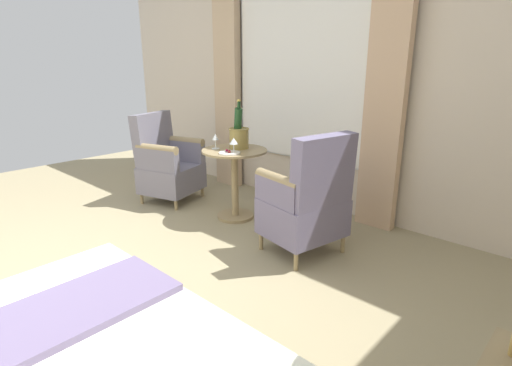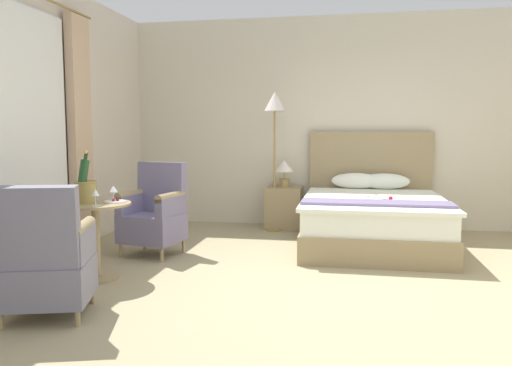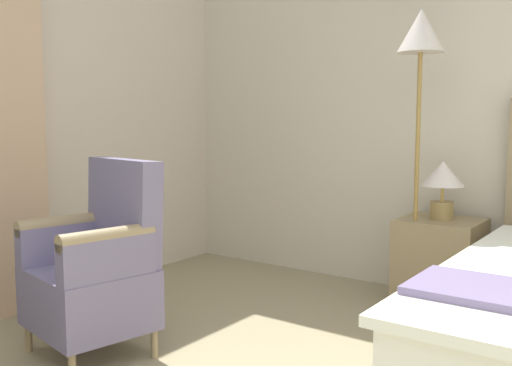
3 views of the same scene
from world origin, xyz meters
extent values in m
plane|color=#9B8E6C|center=(0.00, 0.00, 0.00)|extent=(7.49, 7.49, 0.00)
cube|color=beige|center=(-3.05, 0.00, 1.47)|extent=(0.12, 5.91, 2.93)
cube|color=white|center=(-2.97, 0.00, 1.51)|extent=(0.02, 1.65, 2.05)
cube|color=white|center=(-2.94, 0.00, 1.51)|extent=(0.02, 1.57, 2.01)
cube|color=#CEAA87|center=(-2.89, 1.01, 1.30)|extent=(0.10, 0.36, 2.61)
cube|color=#C8AB89|center=(-2.89, -1.01, 1.30)|extent=(0.10, 0.36, 2.61)
cylinder|color=#96815A|center=(-2.13, -0.12, 0.01)|extent=(0.36, 0.36, 0.03)
cylinder|color=#96815A|center=(-2.13, -0.12, 0.34)|extent=(0.07, 0.07, 0.68)
cylinder|color=#96815A|center=(-2.13, -0.12, 0.69)|extent=(0.63, 0.63, 0.02)
cylinder|color=olive|center=(-2.21, -0.13, 0.79)|extent=(0.19, 0.19, 0.19)
torus|color=olive|center=(-2.21, -0.13, 0.89)|extent=(0.20, 0.20, 0.02)
cylinder|color=white|center=(-2.21, -0.13, 0.87)|extent=(0.16, 0.16, 0.03)
cylinder|color=#1E4723|center=(-2.22, -0.15, 0.94)|extent=(0.10, 0.13, 0.30)
cylinder|color=#193D1E|center=(-2.20, -0.12, 1.12)|extent=(0.04, 0.04, 0.08)
sphere|color=gold|center=(-2.20, -0.12, 1.15)|extent=(0.04, 0.04, 0.04)
cylinder|color=white|center=(-2.03, -0.28, 0.70)|extent=(0.08, 0.08, 0.01)
cylinder|color=white|center=(-2.03, -0.28, 0.74)|extent=(0.01, 0.01, 0.08)
cone|color=white|center=(-2.03, -0.28, 0.81)|extent=(0.06, 0.06, 0.06)
cylinder|color=white|center=(-2.01, 0.00, 0.70)|extent=(0.06, 0.06, 0.01)
cylinder|color=white|center=(-2.01, 0.00, 0.74)|extent=(0.01, 0.01, 0.08)
cone|color=white|center=(-2.01, 0.00, 0.81)|extent=(0.08, 0.08, 0.06)
cylinder|color=white|center=(-1.98, -0.03, 0.70)|extent=(0.20, 0.20, 0.01)
sphere|color=maroon|center=(-1.98, -0.06, 0.72)|extent=(0.02, 0.02, 0.02)
sphere|color=maroon|center=(-1.96, -0.01, 0.72)|extent=(0.03, 0.03, 0.03)
cylinder|color=#96815A|center=(-2.27, 0.65, 0.08)|extent=(0.04, 0.04, 0.15)
cylinder|color=#96815A|center=(-1.77, 0.55, 0.08)|extent=(0.04, 0.04, 0.15)
cylinder|color=#96815A|center=(-2.19, 1.08, 0.08)|extent=(0.04, 0.04, 0.15)
cylinder|color=#96815A|center=(-1.69, 0.98, 0.08)|extent=(0.04, 0.04, 0.15)
cube|color=slate|center=(-1.98, 0.82, 0.30)|extent=(0.68, 0.62, 0.30)
cube|color=slate|center=(-1.94, 1.02, 0.73)|extent=(0.58, 0.25, 0.55)
cube|color=slate|center=(-2.22, 0.85, 0.55)|extent=(0.18, 0.48, 0.20)
cylinder|color=#96815A|center=(-2.22, 0.85, 0.65)|extent=(0.18, 0.48, 0.09)
cube|color=slate|center=(-1.74, 0.75, 0.55)|extent=(0.18, 0.48, 0.20)
cylinder|color=#96815A|center=(-1.74, 0.75, 0.65)|extent=(0.18, 0.48, 0.09)
cylinder|color=#96815A|center=(-1.85, -0.72, 0.06)|extent=(0.04, 0.04, 0.11)
cylinder|color=#96815A|center=(-2.33, -0.87, 0.06)|extent=(0.04, 0.04, 0.11)
cylinder|color=#96815A|center=(-1.71, -1.17, 0.06)|extent=(0.04, 0.04, 0.11)
cylinder|color=#96815A|center=(-2.20, -1.31, 0.06)|extent=(0.04, 0.04, 0.11)
cube|color=slate|center=(-2.02, -1.02, 0.26)|extent=(0.71, 0.69, 0.29)
cube|color=slate|center=(-1.96, -1.23, 0.69)|extent=(0.58, 0.31, 0.57)
cube|color=slate|center=(-1.80, -0.93, 0.52)|extent=(0.23, 0.50, 0.24)
cylinder|color=#96815A|center=(-1.80, -0.93, 0.64)|extent=(0.23, 0.50, 0.09)
cube|color=slate|center=(-2.26, -1.07, 0.52)|extent=(0.23, 0.50, 0.24)
cylinder|color=#96815A|center=(-2.26, -1.07, 0.64)|extent=(0.23, 0.50, 0.09)
camera|label=1|loc=(0.49, 2.58, 1.51)|focal=28.00mm
camera|label=2|loc=(0.08, -4.19, 1.32)|focal=35.00mm
camera|label=3|loc=(0.36, -0.97, 1.19)|focal=40.00mm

